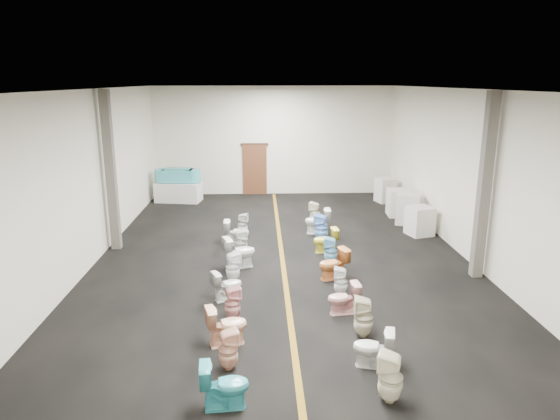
{
  "coord_description": "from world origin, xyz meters",
  "views": [
    {
      "loc": [
        -0.58,
        -12.9,
        4.72
      ],
      "look_at": [
        -0.02,
        1.0,
        1.09
      ],
      "focal_mm": 32.0,
      "sensor_mm": 36.0,
      "label": 1
    }
  ],
  "objects_px": {
    "display_table": "(179,192)",
    "bathtub": "(178,175)",
    "toilet_left_4": "(227,285)",
    "toilet_right_10": "(315,213)",
    "toilet_left_8": "(237,232)",
    "toilet_right_7": "(325,240)",
    "appliance_crate_b": "(408,209)",
    "toilet_left_9": "(242,224)",
    "toilet_left_7": "(240,243)",
    "toilet_right_6": "(331,251)",
    "toilet_right_4": "(341,282)",
    "toilet_right_8": "(321,228)",
    "appliance_crate_d": "(385,190)",
    "appliance_crate_c": "(400,203)",
    "appliance_crate_a": "(420,221)",
    "toilet_left_2": "(227,325)",
    "toilet_left_6": "(239,252)",
    "toilet_right_2": "(364,317)",
    "toilet_right_5": "(333,264)",
    "toilet_right_3": "(343,298)",
    "toilet_right_1": "(373,348)",
    "toilet_left_0": "(225,385)",
    "toilet_left_1": "(228,350)",
    "toilet_left_3": "(232,303)",
    "toilet_right_9": "(318,221)",
    "toilet_left_5": "(233,267)",
    "toilet_right_0": "(390,377)"
  },
  "relations": [
    {
      "from": "appliance_crate_d",
      "to": "toilet_left_7",
      "type": "distance_m",
      "value": 8.27
    },
    {
      "from": "appliance_crate_d",
      "to": "bathtub",
      "type": "bearing_deg",
      "value": 177.03
    },
    {
      "from": "toilet_left_7",
      "to": "toilet_right_6",
      "type": "bearing_deg",
      "value": -118.94
    },
    {
      "from": "toilet_right_1",
      "to": "toilet_left_4",
      "type": "bearing_deg",
      "value": -122.1
    },
    {
      "from": "toilet_left_4",
      "to": "toilet_right_0",
      "type": "height_order",
      "value": "toilet_right_0"
    },
    {
      "from": "toilet_left_3",
      "to": "toilet_left_6",
      "type": "bearing_deg",
      "value": -18.55
    },
    {
      "from": "toilet_left_5",
      "to": "toilet_right_8",
      "type": "height_order",
      "value": "toilet_right_8"
    },
    {
      "from": "toilet_right_0",
      "to": "toilet_right_3",
      "type": "xyz_separation_m",
      "value": [
        -0.22,
        2.96,
        -0.08
      ]
    },
    {
      "from": "toilet_left_9",
      "to": "toilet_left_4",
      "type": "bearing_deg",
      "value": -171.13
    },
    {
      "from": "appliance_crate_d",
      "to": "toilet_right_8",
      "type": "xyz_separation_m",
      "value": [
        -3.16,
        -4.95,
        -0.05
      ]
    },
    {
      "from": "appliance_crate_c",
      "to": "toilet_right_3",
      "type": "xyz_separation_m",
      "value": [
        -3.28,
        -7.64,
        -0.14
      ]
    },
    {
      "from": "toilet_left_5",
      "to": "toilet_right_4",
      "type": "height_order",
      "value": "toilet_left_5"
    },
    {
      "from": "toilet_left_4",
      "to": "toilet_right_2",
      "type": "distance_m",
      "value": 3.21
    },
    {
      "from": "appliance_crate_d",
      "to": "toilet_right_3",
      "type": "bearing_deg",
      "value": -108.63
    },
    {
      "from": "toilet_left_8",
      "to": "toilet_right_7",
      "type": "xyz_separation_m",
      "value": [
        2.53,
        -0.79,
        -0.02
      ]
    },
    {
      "from": "toilet_right_2",
      "to": "toilet_right_10",
      "type": "distance_m",
      "value": 7.6
    },
    {
      "from": "display_table",
      "to": "toilet_left_8",
      "type": "height_order",
      "value": "display_table"
    },
    {
      "from": "appliance_crate_a",
      "to": "toilet_left_1",
      "type": "bearing_deg",
      "value": -127.09
    },
    {
      "from": "toilet_left_9",
      "to": "toilet_right_10",
      "type": "distance_m",
      "value": 2.63
    },
    {
      "from": "toilet_left_5",
      "to": "toilet_right_8",
      "type": "bearing_deg",
      "value": -64.77
    },
    {
      "from": "toilet_left_3",
      "to": "toilet_right_7",
      "type": "relative_size",
      "value": 1.02
    },
    {
      "from": "appliance_crate_d",
      "to": "toilet_right_1",
      "type": "xyz_separation_m",
      "value": [
        -3.1,
        -11.73,
        -0.13
      ]
    },
    {
      "from": "display_table",
      "to": "toilet_right_1",
      "type": "distance_m",
      "value": 13.2
    },
    {
      "from": "appliance_crate_a",
      "to": "toilet_right_7",
      "type": "relative_size",
      "value": 1.29
    },
    {
      "from": "toilet_left_3",
      "to": "toilet_left_7",
      "type": "bearing_deg",
      "value": -18.33
    },
    {
      "from": "toilet_right_3",
      "to": "toilet_right_4",
      "type": "bearing_deg",
      "value": 167.86
    },
    {
      "from": "toilet_left_1",
      "to": "toilet_left_7",
      "type": "bearing_deg",
      "value": -17.76
    },
    {
      "from": "display_table",
      "to": "appliance_crate_d",
      "type": "relative_size",
      "value": 1.83
    },
    {
      "from": "appliance_crate_a",
      "to": "toilet_left_9",
      "type": "height_order",
      "value": "appliance_crate_a"
    },
    {
      "from": "display_table",
      "to": "appliance_crate_c",
      "type": "xyz_separation_m",
      "value": [
        8.25,
        -2.51,
        0.09
      ]
    },
    {
      "from": "toilet_right_4",
      "to": "toilet_right_6",
      "type": "distance_m",
      "value": 1.97
    },
    {
      "from": "toilet_left_9",
      "to": "toilet_left_2",
      "type": "bearing_deg",
      "value": -169.54
    },
    {
      "from": "toilet_right_5",
      "to": "toilet_left_9",
      "type": "bearing_deg",
      "value": -167.49
    },
    {
      "from": "toilet_left_3",
      "to": "toilet_right_5",
      "type": "relative_size",
      "value": 0.95
    },
    {
      "from": "display_table",
      "to": "toilet_left_6",
      "type": "height_order",
      "value": "toilet_left_6"
    },
    {
      "from": "appliance_crate_d",
      "to": "toilet_left_9",
      "type": "xyz_separation_m",
      "value": [
        -5.55,
        -4.2,
        -0.12
      ]
    },
    {
      "from": "appliance_crate_b",
      "to": "toilet_left_9",
      "type": "height_order",
      "value": "appliance_crate_b"
    },
    {
      "from": "toilet_left_4",
      "to": "toilet_right_10",
      "type": "relative_size",
      "value": 0.87
    },
    {
      "from": "appliance_crate_c",
      "to": "toilet_right_8",
      "type": "relative_size",
      "value": 1.1
    },
    {
      "from": "toilet_right_4",
      "to": "toilet_right_8",
      "type": "xyz_separation_m",
      "value": [
        0.03,
        3.89,
        0.09
      ]
    },
    {
      "from": "toilet_left_0",
      "to": "toilet_left_1",
      "type": "relative_size",
      "value": 1.01
    },
    {
      "from": "display_table",
      "to": "bathtub",
      "type": "relative_size",
      "value": 0.94
    },
    {
      "from": "display_table",
      "to": "toilet_left_2",
      "type": "height_order",
      "value": "display_table"
    },
    {
      "from": "display_table",
      "to": "toilet_right_10",
      "type": "relative_size",
      "value": 2.24
    },
    {
      "from": "toilet_left_8",
      "to": "toilet_right_10",
      "type": "distance_m",
      "value": 3.23
    },
    {
      "from": "toilet_left_2",
      "to": "toilet_right_10",
      "type": "xyz_separation_m",
      "value": [
        2.47,
        7.77,
        0.01
      ]
    },
    {
      "from": "appliance_crate_a",
      "to": "toilet_right_9",
      "type": "xyz_separation_m",
      "value": [
        -3.18,
        0.27,
        -0.04
      ]
    },
    {
      "from": "toilet_left_5",
      "to": "toilet_right_1",
      "type": "bearing_deg",
      "value": -170.83
    },
    {
      "from": "toilet_left_3",
      "to": "toilet_left_5",
      "type": "height_order",
      "value": "toilet_left_5"
    },
    {
      "from": "appliance_crate_a",
      "to": "toilet_left_9",
      "type": "bearing_deg",
      "value": 178.11
    }
  ]
}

